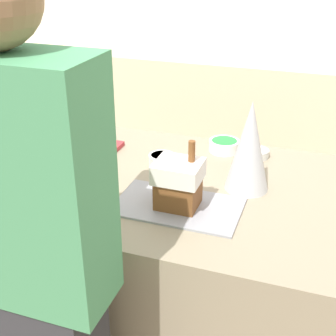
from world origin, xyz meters
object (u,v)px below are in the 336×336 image
at_px(cookbook, 99,145).
at_px(gingerbread_house, 178,183).
at_px(candy_bowl_near_tray_right, 256,153).
at_px(candy_bowl_far_left, 224,145).
at_px(candy_bowl_near_tray_left, 37,130).
at_px(candy_bowl_far_right, 162,160).
at_px(person, 34,272).
at_px(decorative_tree, 249,146).
at_px(baking_tray, 178,206).

bearing_deg(cookbook, gingerbread_house, -37.19).
distance_m(candy_bowl_near_tray_right, cookbook, 0.72).
height_order(candy_bowl_far_left, candy_bowl_near_tray_left, same).
relative_size(candy_bowl_far_right, candy_bowl_near_tray_left, 0.94).
bearing_deg(candy_bowl_far_right, cookbook, 165.07).
distance_m(candy_bowl_far_right, person, 0.81).
xyz_separation_m(cookbook, person, (0.25, -0.90, 0.01)).
distance_m(candy_bowl_near_tray_right, candy_bowl_far_left, 0.15).
distance_m(decorative_tree, candy_bowl_near_tray_right, 0.34).
height_order(candy_bowl_near_tray_left, person, person).
distance_m(candy_bowl_near_tray_right, candy_bowl_near_tray_left, 1.06).
height_order(gingerbread_house, candy_bowl_near_tray_right, gingerbread_house).
xyz_separation_m(candy_bowl_near_tray_left, person, (0.61, -0.93, -0.01)).
height_order(baking_tray, candy_bowl_near_tray_right, candy_bowl_near_tray_right).
bearing_deg(candy_bowl_near_tray_left, person, -56.88).
bearing_deg(decorative_tree, candy_bowl_far_right, 168.60).
height_order(decorative_tree, cookbook, decorative_tree).
xyz_separation_m(candy_bowl_far_right, person, (-0.09, -0.81, -0.01)).
relative_size(candy_bowl_near_tray_right, candy_bowl_near_tray_left, 0.93).
bearing_deg(candy_bowl_near_tray_right, cookbook, -169.19).
xyz_separation_m(decorative_tree, candy_bowl_near_tray_left, (-1.07, 0.20, -0.15)).
distance_m(decorative_tree, candy_bowl_far_right, 0.41).
distance_m(candy_bowl_far_right, candy_bowl_near_tray_left, 0.71).
height_order(candy_bowl_near_tray_left, cookbook, candy_bowl_near_tray_left).
bearing_deg(gingerbread_house, candy_bowl_far_right, 119.89).
bearing_deg(baking_tray, gingerbread_house, 29.46).
relative_size(baking_tray, candy_bowl_near_tray_left, 3.83).
xyz_separation_m(gingerbread_house, candy_bowl_near_tray_left, (-0.87, 0.42, -0.07)).
bearing_deg(baking_tray, candy_bowl_far_left, 85.57).
bearing_deg(person, candy_bowl_near_tray_left, 123.12).
relative_size(candy_bowl_near_tray_right, cookbook, 0.54).
distance_m(baking_tray, cookbook, 0.65).
bearing_deg(gingerbread_house, candy_bowl_near_tray_left, 154.22).
bearing_deg(baking_tray, candy_bowl_far_right, 119.80).
bearing_deg(candy_bowl_far_left, cookbook, -164.81).
relative_size(baking_tray, candy_bowl_far_left, 3.24).
bearing_deg(gingerbread_house, candy_bowl_near_tray_right, 70.01).
height_order(candy_bowl_near_tray_right, cookbook, candy_bowl_near_tray_right).
bearing_deg(person, cookbook, 105.73).
bearing_deg(gingerbread_house, decorative_tree, 47.73).
bearing_deg(candy_bowl_near_tray_right, decorative_tree, -87.70).
xyz_separation_m(gingerbread_house, candy_bowl_near_tray_right, (0.19, 0.53, -0.08)).
xyz_separation_m(gingerbread_house, cookbook, (-0.51, 0.39, -0.09)).
bearing_deg(candy_bowl_near_tray_right, person, -113.59).
relative_size(cookbook, person, 0.12).
bearing_deg(candy_bowl_far_left, candy_bowl_near_tray_right, -6.22).
relative_size(gingerbread_house, cookbook, 1.21).
bearing_deg(candy_bowl_far_left, candy_bowl_far_right, -131.37).
distance_m(gingerbread_house, cookbook, 0.65).
height_order(baking_tray, decorative_tree, decorative_tree).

